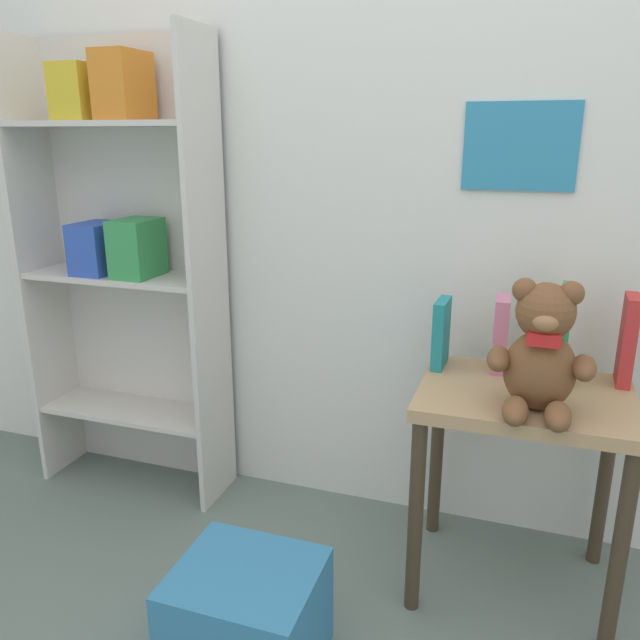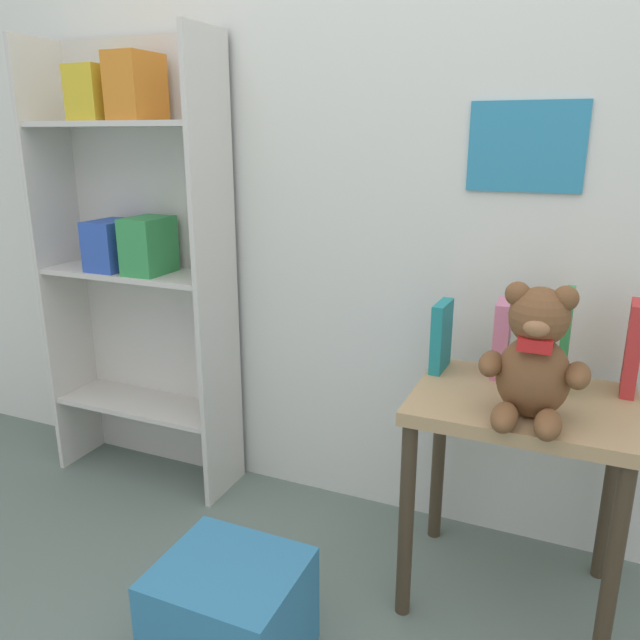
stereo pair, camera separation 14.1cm
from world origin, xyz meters
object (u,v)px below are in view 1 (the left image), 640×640
book_standing_teal (441,333)px  storage_bin (247,619)px  bookshelf_side (126,246)px  teddy_bear (541,353)px  book_standing_pink (500,334)px  book_standing_red (628,340)px  display_table (522,428)px  book_standing_green (563,333)px

book_standing_teal → storage_bin: 0.91m
bookshelf_side → book_standing_teal: bearing=-3.3°
bookshelf_side → teddy_bear: bookshelf_side is taller
teddy_bear → book_standing_teal: 0.36m
book_standing_pink → storage_bin: 1.01m
book_standing_teal → book_standing_red: bearing=5.3°
display_table → bookshelf_side: bearing=172.3°
book_standing_green → book_standing_red: size_ratio=1.08×
storage_bin → book_standing_green: bearing=43.5°
teddy_bear → book_standing_pink: (-0.11, 0.26, -0.04)m
bookshelf_side → book_standing_teal: bookshelf_side is taller
book_standing_pink → book_standing_green: 0.17m
book_standing_green → storage_bin: book_standing_green is taller
book_standing_green → display_table: bearing=-123.4°
teddy_bear → book_standing_pink: teddy_bear is taller
book_standing_green → storage_bin: size_ratio=0.78×
display_table → storage_bin: bearing=-138.9°
teddy_bear → storage_bin: size_ratio=0.97×
storage_bin → bookshelf_side: bearing=137.5°
bookshelf_side → book_standing_teal: (1.10, -0.06, -0.18)m
bookshelf_side → book_standing_red: size_ratio=6.39×
teddy_bear → storage_bin: (-0.61, -0.39, -0.61)m
book_standing_teal → book_standing_green: size_ratio=0.75×
book_standing_pink → book_standing_teal: bearing=-173.4°
bookshelf_side → book_standing_red: bookshelf_side is taller
bookshelf_side → display_table: size_ratio=2.61×
teddy_bear → book_standing_red: (0.22, 0.26, -0.03)m
bookshelf_side → display_table: bookshelf_side is taller
book_standing_teal → storage_bin: (-0.34, -0.63, -0.57)m
teddy_bear → book_standing_teal: (-0.27, 0.24, -0.05)m
teddy_bear → book_standing_red: bearing=49.9°
teddy_bear → storage_bin: bearing=-147.2°
display_table → book_standing_teal: (-0.25, 0.12, 0.21)m
bookshelf_side → display_table: bearing=-7.7°
book_standing_red → book_standing_pink: bearing=-177.9°
storage_bin → book_standing_teal: bearing=61.6°
book_standing_red → storage_bin: (-0.83, -0.66, -0.59)m
book_standing_green → storage_bin: bearing=-136.2°
book_standing_green → book_standing_red: 0.17m
bookshelf_side → storage_bin: (0.76, -0.69, -0.75)m
teddy_bear → display_table: bearing=101.7°
teddy_bear → book_standing_green: size_ratio=1.24×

